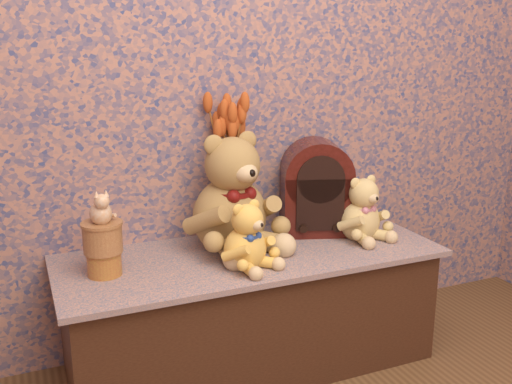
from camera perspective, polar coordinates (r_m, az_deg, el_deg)
display_shelf at (r=2.20m, az=-0.52°, el=-11.47°), size 1.38×0.54×0.45m
teddy_large at (r=2.10m, az=-2.62°, el=0.52°), size 0.46×0.51×0.46m
teddy_medium at (r=1.94m, az=-1.08°, el=-3.97°), size 0.27×0.29×0.25m
teddy_small at (r=2.26m, az=10.30°, el=-1.27°), size 0.26×0.29×0.27m
cathedral_radio at (r=2.30m, az=5.96°, el=0.55°), size 0.32×0.27×0.37m
ceramic_vase at (r=2.24m, az=-2.70°, el=-2.03°), size 0.15×0.15×0.20m
dried_stalks at (r=2.17m, az=-2.79°, el=5.44°), size 0.25×0.25×0.39m
biscuit_tin_lower at (r=1.97m, az=-14.73°, el=-6.82°), size 0.15×0.15×0.08m
biscuit_tin_upper at (r=1.94m, az=-14.90°, el=-4.36°), size 0.13×0.13×0.10m
cat_figurine at (r=1.91m, az=-15.11°, el=-1.31°), size 0.09×0.10×0.12m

